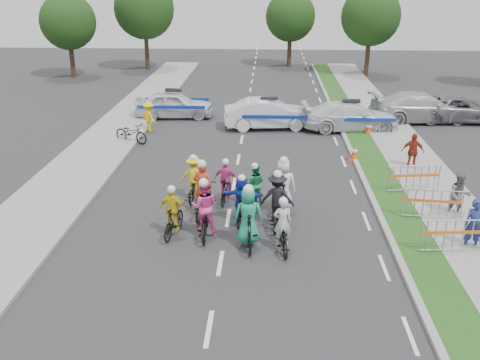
# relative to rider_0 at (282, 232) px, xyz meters

# --- Properties ---
(ground) EXTENTS (90.00, 90.00, 0.00)m
(ground) POSITION_rel_rider_0_xyz_m (-1.76, -0.89, -0.58)
(ground) COLOR #28282B
(ground) RESTS_ON ground
(curb_right) EXTENTS (0.20, 60.00, 0.12)m
(curb_right) POSITION_rel_rider_0_xyz_m (3.34, 4.11, -0.52)
(curb_right) COLOR gray
(curb_right) RESTS_ON ground
(grass_strip) EXTENTS (1.20, 60.00, 0.11)m
(grass_strip) POSITION_rel_rider_0_xyz_m (4.04, 4.11, -0.52)
(grass_strip) COLOR #254D18
(grass_strip) RESTS_ON ground
(sidewalk_right) EXTENTS (2.40, 60.00, 0.13)m
(sidewalk_right) POSITION_rel_rider_0_xyz_m (5.84, 4.11, -0.51)
(sidewalk_right) COLOR gray
(sidewalk_right) RESTS_ON ground
(sidewalk_left) EXTENTS (3.00, 60.00, 0.13)m
(sidewalk_left) POSITION_rel_rider_0_xyz_m (-8.26, 4.11, -0.51)
(sidewalk_left) COLOR gray
(sidewalk_left) RESTS_ON ground
(rider_0) EXTENTS (0.82, 1.77, 1.74)m
(rider_0) POSITION_rel_rider_0_xyz_m (0.00, 0.00, 0.00)
(rider_0) COLOR black
(rider_0) RESTS_ON ground
(rider_1) EXTENTS (0.91, 1.98, 2.03)m
(rider_1) POSITION_rel_rider_0_xyz_m (-1.00, 0.17, 0.21)
(rider_1) COLOR black
(rider_1) RESTS_ON ground
(rider_2) EXTENTS (0.84, 1.94, 1.95)m
(rider_2) POSITION_rel_rider_0_xyz_m (-2.38, 0.79, 0.14)
(rider_2) COLOR black
(rider_2) RESTS_ON ground
(rider_3) EXTENTS (0.91, 1.69, 1.72)m
(rider_3) POSITION_rel_rider_0_xyz_m (-3.36, 0.76, 0.09)
(rider_3) COLOR black
(rider_3) RESTS_ON ground
(rider_4) EXTENTS (1.13, 1.96, 1.95)m
(rider_4) POSITION_rel_rider_0_xyz_m (-0.14, 1.61, 0.18)
(rider_4) COLOR black
(rider_4) RESTS_ON ground
(rider_5) EXTENTS (1.42, 1.69, 1.73)m
(rider_5) POSITION_rel_rider_0_xyz_m (-1.28, 1.77, 0.16)
(rider_5) COLOR black
(rider_5) RESTS_ON ground
(rider_6) EXTENTS (0.93, 2.04, 2.01)m
(rider_6) POSITION_rel_rider_0_xyz_m (-2.62, 2.31, 0.08)
(rider_6) COLOR black
(rider_6) RESTS_ON ground
(rider_7) EXTENTS (0.88, 1.97, 2.06)m
(rider_7) POSITION_rel_rider_0_xyz_m (0.07, 2.65, 0.21)
(rider_7) COLOR black
(rider_7) RESTS_ON ground
(rider_8) EXTENTS (0.70, 1.64, 1.68)m
(rider_8) POSITION_rel_rider_0_xyz_m (-0.90, 3.05, 0.05)
(rider_8) COLOR black
(rider_8) RESTS_ON ground
(rider_9) EXTENTS (0.89, 1.65, 1.68)m
(rider_9) POSITION_rel_rider_0_xyz_m (-1.93, 3.42, 0.08)
(rider_9) COLOR black
(rider_9) RESTS_ON ground
(rider_10) EXTENTS (1.01, 1.75, 1.73)m
(rider_10) POSITION_rel_rider_0_xyz_m (-3.09, 3.65, 0.10)
(rider_10) COLOR black
(rider_10) RESTS_ON ground
(police_car_0) EXTENTS (4.48, 2.10, 1.48)m
(police_car_0) POSITION_rel_rider_0_xyz_m (-5.78, 15.24, 0.16)
(police_car_0) COLOR silver
(police_car_0) RESTS_ON ground
(police_car_1) EXTENTS (4.84, 2.17, 1.54)m
(police_car_1) POSITION_rel_rider_0_xyz_m (-0.44, 13.27, 0.19)
(police_car_1) COLOR silver
(police_car_1) RESTS_ON ground
(police_car_2) EXTENTS (5.16, 2.49, 1.45)m
(police_car_2) POSITION_rel_rider_0_xyz_m (3.77, 13.19, 0.15)
(police_car_2) COLOR silver
(police_car_2) RESTS_ON ground
(civilian_sedan) EXTENTS (5.75, 2.87, 1.61)m
(civilian_sedan) POSITION_rel_rider_0_xyz_m (7.87, 15.10, 0.23)
(civilian_sedan) COLOR #AEAFB3
(civilian_sedan) RESTS_ON ground
(civilian_suv) EXTENTS (5.04, 2.33, 1.40)m
(civilian_suv) POSITION_rel_rider_0_xyz_m (10.00, 15.25, 0.12)
(civilian_suv) COLOR slate
(civilian_suv) RESTS_ON ground
(spectator_0) EXTENTS (0.65, 0.49, 1.61)m
(spectator_0) POSITION_rel_rider_0_xyz_m (5.62, 0.33, 0.23)
(spectator_0) COLOR navy
(spectator_0) RESTS_ON ground
(spectator_1) EXTENTS (0.78, 0.62, 1.57)m
(spectator_1) POSITION_rel_rider_0_xyz_m (5.92, 2.59, 0.21)
(spectator_1) COLOR #5E5E63
(spectator_1) RESTS_ON ground
(spectator_2) EXTENTS (0.95, 0.48, 1.56)m
(spectator_2) POSITION_rel_rider_0_xyz_m (5.52, 7.25, 0.20)
(spectator_2) COLOR maroon
(spectator_2) RESTS_ON ground
(marshal_hiviz) EXTENTS (1.12, 1.10, 1.54)m
(marshal_hiviz) POSITION_rel_rider_0_xyz_m (-6.60, 12.37, 0.19)
(marshal_hiviz) COLOR yellow
(marshal_hiviz) RESTS_ON ground
(barrier_0) EXTENTS (2.03, 0.66, 1.12)m
(barrier_0) POSITION_rel_rider_0_xyz_m (4.94, -0.02, -0.02)
(barrier_0) COLOR #A5A8AD
(barrier_0) RESTS_ON ground
(barrier_1) EXTENTS (2.04, 0.68, 1.12)m
(barrier_1) POSITION_rel_rider_0_xyz_m (4.94, 2.25, -0.02)
(barrier_1) COLOR #A5A8AD
(barrier_1) RESTS_ON ground
(barrier_2) EXTENTS (2.05, 0.75, 1.12)m
(barrier_2) POSITION_rel_rider_0_xyz_m (4.94, 4.60, -0.02)
(barrier_2) COLOR #A5A8AD
(barrier_2) RESTS_ON ground
(cone_0) EXTENTS (0.40, 0.40, 0.70)m
(cone_0) POSITION_rel_rider_0_xyz_m (3.29, 8.24, -0.24)
(cone_0) COLOR #F24C0C
(cone_0) RESTS_ON ground
(cone_1) EXTENTS (0.40, 0.40, 0.70)m
(cone_1) POSITION_rel_rider_0_xyz_m (4.61, 12.29, -0.24)
(cone_1) COLOR #F24C0C
(cone_1) RESTS_ON ground
(parked_bike) EXTENTS (1.95, 1.38, 0.97)m
(parked_bike) POSITION_rel_rider_0_xyz_m (-7.05, 10.35, -0.09)
(parked_bike) COLOR black
(parked_bike) RESTS_ON ground
(tree_0) EXTENTS (4.20, 4.20, 6.30)m
(tree_0) POSITION_rel_rider_0_xyz_m (-15.76, 27.11, 3.61)
(tree_0) COLOR #382619
(tree_0) RESTS_ON ground
(tree_1) EXTENTS (4.55, 4.55, 6.82)m
(tree_1) POSITION_rel_rider_0_xyz_m (7.24, 29.11, 3.96)
(tree_1) COLOR #382619
(tree_1) RESTS_ON ground
(tree_3) EXTENTS (4.90, 4.90, 7.35)m
(tree_3) POSITION_rel_rider_0_xyz_m (-10.76, 31.11, 4.31)
(tree_3) COLOR #382619
(tree_3) RESTS_ON ground
(tree_4) EXTENTS (4.20, 4.20, 6.30)m
(tree_4) POSITION_rel_rider_0_xyz_m (1.24, 33.11, 3.61)
(tree_4) COLOR #382619
(tree_4) RESTS_ON ground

